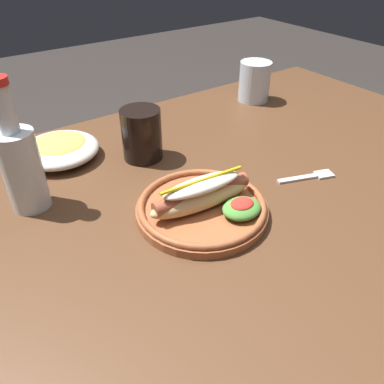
% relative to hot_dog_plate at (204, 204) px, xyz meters
% --- Properties ---
extents(dining_table, '(1.44, 0.88, 0.74)m').
position_rel_hot_dog_plate_xyz_m(dining_table, '(0.06, 0.05, -0.11)').
color(dining_table, '#51331E').
rests_on(dining_table, ground_plane).
extents(hot_dog_plate, '(0.23, 0.23, 0.08)m').
position_rel_hot_dog_plate_xyz_m(hot_dog_plate, '(0.00, 0.00, 0.00)').
color(hot_dog_plate, '#9E5633').
rests_on(hot_dog_plate, dining_table).
extents(fork, '(0.12, 0.06, 0.00)m').
position_rel_hot_dog_plate_xyz_m(fork, '(0.25, -0.03, -0.02)').
color(fork, silver).
rests_on(fork, dining_table).
extents(soda_cup, '(0.09, 0.09, 0.11)m').
position_rel_hot_dog_plate_xyz_m(soda_cup, '(0.01, 0.24, 0.03)').
color(soda_cup, black).
rests_on(soda_cup, dining_table).
extents(water_cup, '(0.09, 0.09, 0.11)m').
position_rel_hot_dog_plate_xyz_m(water_cup, '(0.44, 0.35, 0.03)').
color(water_cup, silver).
rests_on(water_cup, dining_table).
extents(glass_bottle, '(0.07, 0.07, 0.24)m').
position_rel_hot_dog_plate_xyz_m(glass_bottle, '(-0.24, 0.20, 0.07)').
color(glass_bottle, silver).
rests_on(glass_bottle, dining_table).
extents(side_bowl, '(0.17, 0.17, 0.05)m').
position_rel_hot_dog_plate_xyz_m(side_bowl, '(-0.14, 0.34, 0.00)').
color(side_bowl, silver).
rests_on(side_bowl, dining_table).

